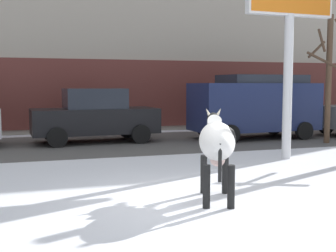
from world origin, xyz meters
The scene contains 6 objects.
ground_plane centered at (0.00, 0.00, 0.00)m, with size 120.00×120.00×0.00m, color white.
road_strip centered at (0.00, 7.71, 0.00)m, with size 60.00×5.60×0.01m, color #514F4C.
cow_holstein centered at (0.50, 0.08, 1.00)m, with size 1.03×1.92×1.54m.
car_black_sedan centered at (-0.42, 8.27, 0.91)m, with size 4.29×2.16×1.84m.
car_navy_van centered at (5.32, 7.60, 1.24)m, with size 4.70×2.31×2.32m.
bare_tree_left_lot centered at (7.01, 5.73, 2.32)m, with size 1.57×1.48×4.28m.
Camera 1 is at (-2.51, -6.70, 1.96)m, focal length 46.88 mm.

